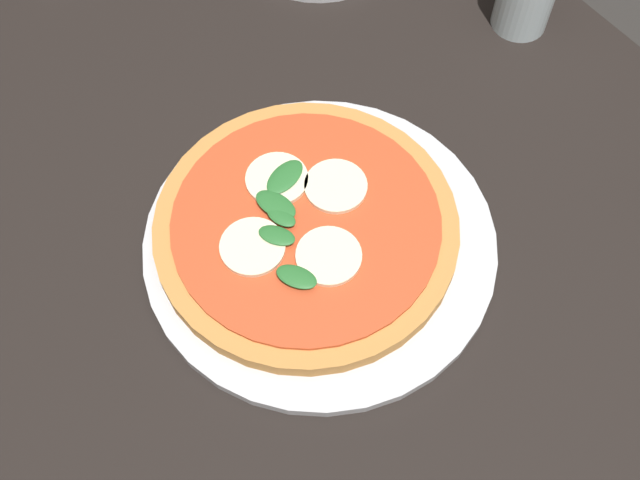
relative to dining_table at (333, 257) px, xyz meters
name	(u,v)px	position (x,y,z in m)	size (l,w,h in m)	color
ground_plane	(328,415)	(0.00, 0.00, -0.62)	(6.00, 6.00, 0.00)	#2D2B28
dining_table	(333,257)	(0.00, 0.00, 0.00)	(1.24, 0.82, 0.73)	black
serving_tray	(320,242)	(-0.03, 0.04, 0.12)	(0.34, 0.34, 0.01)	silver
pizza	(306,226)	(-0.01, 0.05, 0.13)	(0.29, 0.29, 0.03)	#C6843F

